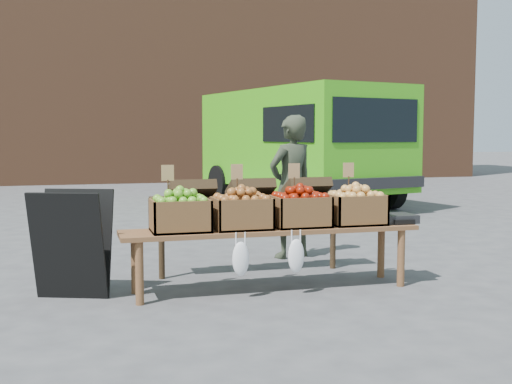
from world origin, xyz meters
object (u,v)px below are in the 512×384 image
object	(u,v)px
vendor	(291,187)
weighing_scale	(396,218)
crate_green_apples	(355,209)
delivery_van	(299,148)
display_bench	(271,259)
chalkboard_sign	(72,244)
crate_russet_pears	(242,213)
back_table	(250,223)
crate_red_apples	(300,211)
crate_golden_apples	(180,215)

from	to	relation	value
vendor	weighing_scale	bearing A→B (deg)	91.12
crate_green_apples	weighing_scale	world-z (taller)	crate_green_apples
delivery_van	display_bench	bearing A→B (deg)	-124.65
chalkboard_sign	crate_russet_pears	size ratio (longest dim) A/B	1.89
back_table	crate_russet_pears	world-z (taller)	back_table
back_table	display_bench	bearing A→B (deg)	-90.35
crate_red_apples	crate_green_apples	size ratio (longest dim) A/B	1.00
chalkboard_sign	crate_golden_apples	xyz separation A→B (m)	(0.91, -0.20, 0.24)
back_table	crate_red_apples	world-z (taller)	back_table
delivery_van	vendor	size ratio (longest dim) A/B	3.14
crate_russet_pears	weighing_scale	bearing A→B (deg)	0.00
chalkboard_sign	display_bench	bearing A→B (deg)	14.21
chalkboard_sign	delivery_van	bearing A→B (deg)	76.81
weighing_scale	crate_green_apples	bearing A→B (deg)	180.00
display_bench	weighing_scale	distance (m)	1.29
crate_russet_pears	crate_golden_apples	bearing A→B (deg)	180.00
chalkboard_sign	display_bench	distance (m)	1.75
crate_golden_apples	weighing_scale	distance (m)	2.08
delivery_van	back_table	bearing A→B (deg)	-126.91
crate_russet_pears	crate_red_apples	bearing A→B (deg)	0.00
weighing_scale	display_bench	bearing A→B (deg)	180.00
crate_golden_apples	crate_russet_pears	xyz separation A→B (m)	(0.55, 0.00, 0.00)
display_bench	crate_red_apples	distance (m)	0.51
back_table	crate_green_apples	size ratio (longest dim) A/B	4.20
crate_golden_apples	display_bench	bearing A→B (deg)	0.00
chalkboard_sign	back_table	bearing A→B (deg)	37.49
chalkboard_sign	crate_green_apples	size ratio (longest dim) A/B	1.89
crate_golden_apples	crate_green_apples	xyz separation A→B (m)	(1.65, 0.00, 0.00)
crate_green_apples	weighing_scale	size ratio (longest dim) A/B	1.47
chalkboard_sign	weighing_scale	world-z (taller)	chalkboard_sign
crate_russet_pears	crate_red_apples	distance (m)	0.55
crate_golden_apples	crate_red_apples	bearing A→B (deg)	0.00
vendor	crate_golden_apples	bearing A→B (deg)	22.80
chalkboard_sign	vendor	bearing A→B (deg)	47.72
vendor	chalkboard_sign	world-z (taller)	vendor
vendor	weighing_scale	xyz separation A→B (m)	(0.57, -1.43, -0.20)
vendor	chalkboard_sign	distance (m)	2.73
vendor	crate_red_apples	xyz separation A→B (m)	(-0.41, -1.43, -0.10)
crate_russet_pears	vendor	bearing A→B (deg)	56.17
back_table	crate_golden_apples	size ratio (longest dim) A/B	4.20
display_bench	crate_russet_pears	bearing A→B (deg)	180.00
delivery_van	vendor	world-z (taller)	delivery_van
chalkboard_sign	crate_russet_pears	distance (m)	1.49
delivery_van	crate_red_apples	world-z (taller)	delivery_van
crate_russet_pears	weighing_scale	world-z (taller)	crate_russet_pears
vendor	back_table	bearing A→B (deg)	25.59
delivery_van	display_bench	xyz separation A→B (m)	(-2.69, -6.78, -0.86)
display_bench	crate_green_apples	distance (m)	0.93
crate_red_apples	crate_green_apples	world-z (taller)	same
delivery_van	crate_red_apples	size ratio (longest dim) A/B	10.22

